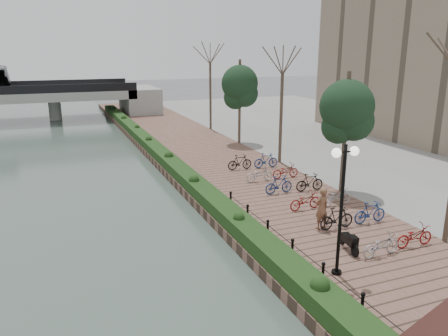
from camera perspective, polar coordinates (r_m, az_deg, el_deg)
ground at (r=14.37m, az=10.05°, el=-19.25°), size 220.00×220.00×0.00m
promenade at (r=30.41m, az=-0.75°, el=0.32°), size 8.00×75.00×0.50m
inland_pavement at (r=38.95m, az=21.82°, el=2.55°), size 24.00×75.00×0.50m
hedge at (r=31.62m, az=-8.15°, el=1.78°), size 1.10×56.00×0.60m
chain_fence at (r=16.04m, az=10.75°, el=-11.84°), size 0.10×14.10×0.70m
lamppost at (r=14.94m, az=15.30°, el=-1.77°), size 1.02×0.32×4.62m
motorcycle at (r=17.83m, az=15.95°, el=-9.04°), size 0.67×1.42×0.85m
pedestrian at (r=19.43m, az=12.64°, el=-5.17°), size 0.72×0.52×1.85m
bicycle_parking at (r=23.05m, az=10.93°, el=-3.00°), size 2.40×14.69×1.00m
street_trees at (r=27.23m, az=10.85°, el=5.69°), size 3.20×37.12×6.80m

